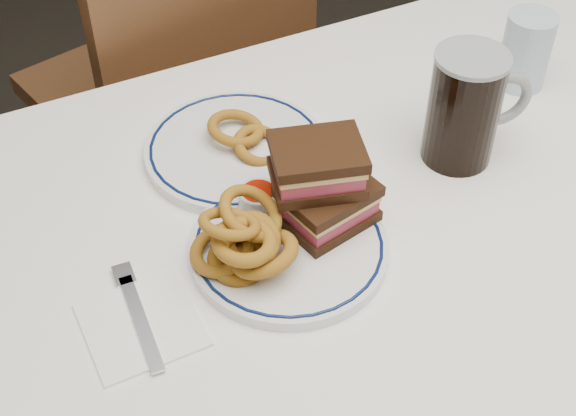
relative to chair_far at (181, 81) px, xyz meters
name	(u,v)px	position (x,y,z in m)	size (l,w,h in m)	color
dining_table	(369,276)	(0.02, -0.68, 0.11)	(1.27, 0.87, 0.75)	white
chair_far	(181,81)	(0.00, 0.00, 0.00)	(0.55, 0.55, 0.99)	#4A2B18
main_plate	(289,247)	(-0.10, -0.68, 0.22)	(0.24, 0.24, 0.02)	white
reuben_sandwich	(323,185)	(-0.05, -0.66, 0.28)	(0.13, 0.12, 0.11)	black
onion_rings_main	(244,242)	(-0.16, -0.69, 0.26)	(0.12, 0.12, 0.10)	brown
ketchup_ramekin	(259,198)	(-0.11, -0.61, 0.24)	(0.05, 0.05, 0.03)	silver
beer_mug	(466,107)	(0.18, -0.62, 0.29)	(0.14, 0.10, 0.16)	black
water_glass	(526,51)	(0.37, -0.53, 0.27)	(0.07, 0.07, 0.11)	#A6C5D7
far_plate	(236,149)	(-0.09, -0.49, 0.22)	(0.25, 0.25, 0.02)	white
onion_rings_far	(246,136)	(-0.07, -0.49, 0.24)	(0.10, 0.11, 0.05)	brown
napkin_fork	(141,322)	(-0.30, -0.70, 0.21)	(0.12, 0.16, 0.01)	white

